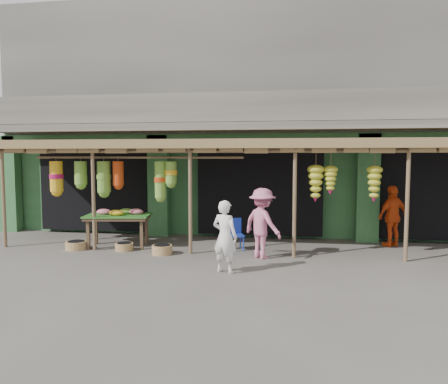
# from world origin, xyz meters

# --- Properties ---
(ground) EXTENTS (80.00, 80.00, 0.00)m
(ground) POSITION_xyz_m (0.00, 0.00, 0.00)
(ground) COLOR #514C47
(ground) RESTS_ON ground
(building) EXTENTS (16.40, 6.80, 7.00)m
(building) POSITION_xyz_m (-0.00, 4.87, 3.37)
(building) COLOR gray
(building) RESTS_ON ground
(awning) EXTENTS (14.00, 2.70, 2.79)m
(awning) POSITION_xyz_m (-0.16, 0.80, 2.58)
(awning) COLOR brown
(awning) RESTS_ON ground
(flower_table) EXTENTS (1.78, 1.22, 0.99)m
(flower_table) POSITION_xyz_m (-3.56, 0.33, 0.80)
(flower_table) COLOR #4E3B28
(flower_table) RESTS_ON ground
(blue_chair) EXTENTS (0.49, 0.50, 0.80)m
(blue_chair) POSITION_xyz_m (-0.49, 0.45, 0.45)
(blue_chair) COLOR #1B35B3
(blue_chair) RESTS_ON ground
(basket_left) EXTENTS (0.60, 0.60, 0.19)m
(basket_left) POSITION_xyz_m (-3.24, -0.12, 0.09)
(basket_left) COLOR olive
(basket_left) RESTS_ON ground
(basket_mid) EXTENTS (0.68, 0.68, 0.21)m
(basket_mid) POSITION_xyz_m (-4.51, -0.19, 0.10)
(basket_mid) COLOR olive
(basket_mid) RESTS_ON ground
(basket_right) EXTENTS (0.58, 0.58, 0.22)m
(basket_right) POSITION_xyz_m (-2.17, -0.38, 0.11)
(basket_right) COLOR #A0894A
(basket_right) RESTS_ON ground
(person_front) EXTENTS (0.64, 0.53, 1.50)m
(person_front) POSITION_xyz_m (-0.40, -1.77, 0.75)
(person_front) COLOR white
(person_front) RESTS_ON ground
(person_vendor) EXTENTS (1.01, 0.87, 1.62)m
(person_vendor) POSITION_xyz_m (3.56, 1.48, 0.81)
(person_vendor) COLOR #E04815
(person_vendor) RESTS_ON ground
(person_shopper) EXTENTS (1.21, 1.15, 1.64)m
(person_shopper) POSITION_xyz_m (0.26, -0.37, 0.82)
(person_shopper) COLOR #CF6D8F
(person_shopper) RESTS_ON ground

